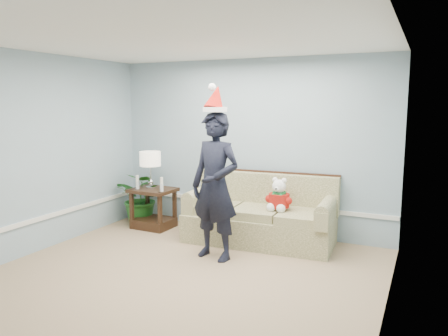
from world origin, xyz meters
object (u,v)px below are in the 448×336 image
houseplant (142,198)px  teddy_bear (279,198)px  side_table (154,212)px  sofa (260,218)px  man (215,186)px  table_lamp (150,160)px

houseplant → teddy_bear: bearing=-4.0°
side_table → houseplant: bearing=155.4°
sofa → man: size_ratio=1.14×
side_table → teddy_bear: bearing=-0.6°
side_table → table_lamp: 0.86m
table_lamp → teddy_bear: bearing=-0.6°
table_lamp → man: bearing=-27.7°
side_table → teddy_bear: size_ratio=1.46×
side_table → sofa: bearing=2.5°
man → teddy_bear: (0.60, 0.81, -0.27)m
sofa → table_lamp: 2.02m
side_table → man: (1.54, -0.83, 0.71)m
side_table → table_lamp: (-0.04, -0.00, 0.86)m
sofa → table_lamp: bearing=179.2°
side_table → man: man is taller
houseplant → man: 2.18m
sofa → teddy_bear: 0.47m
sofa → table_lamp: table_lamp is taller
table_lamp → man: size_ratio=0.31×
side_table → man: size_ratio=0.36×
table_lamp → side_table: bearing=2.2°
sofa → houseplant: size_ratio=2.49×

